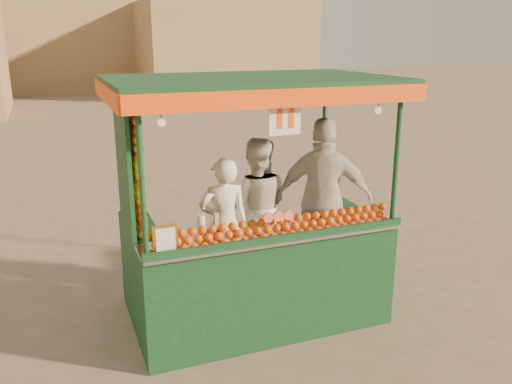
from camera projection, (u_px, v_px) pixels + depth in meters
name	position (u px, v px, depth m)	size (l,w,h in m)	color
ground	(288.00, 306.00, 6.47)	(90.00, 90.00, 0.00)	#685B4A
building_right	(223.00, 49.00, 29.68)	(9.00, 6.00, 5.00)	#9E825A
building_center	(48.00, 31.00, 31.62)	(14.00, 7.00, 7.00)	#9E825A
juice_cart	(249.00, 246.00, 5.97)	(3.01, 1.95, 2.74)	#0E3519
vendor_left	(224.00, 225.00, 6.04)	(0.60, 0.43, 1.55)	white
vendor_middle	(256.00, 207.00, 6.41)	(1.01, 0.92, 1.70)	silver
vendor_right	(324.00, 200.00, 6.29)	(1.23, 0.93, 1.95)	beige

